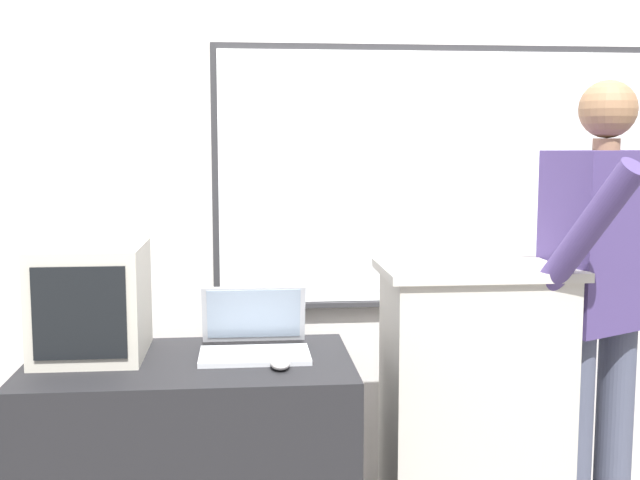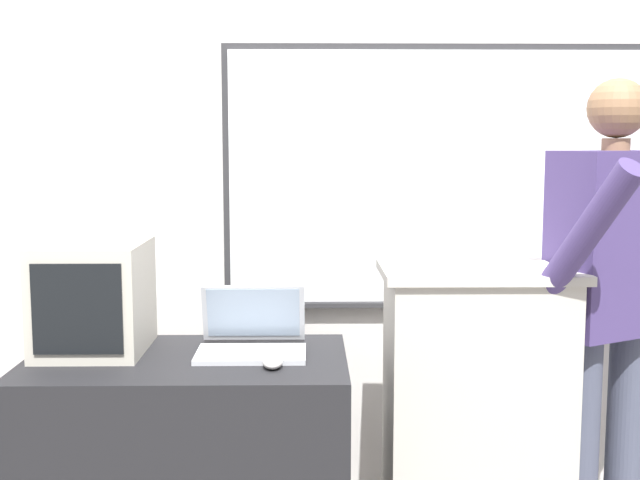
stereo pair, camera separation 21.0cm
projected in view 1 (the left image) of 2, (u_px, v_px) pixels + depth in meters
The scene contains 9 objects.
back_wall at pixel (321, 145), 3.19m from camera, with size 6.40×0.17×2.87m.
lectern_podium at pixel (473, 415), 2.73m from camera, with size 0.64×0.40×1.04m.
side_desk at pixel (192, 478), 2.54m from camera, with size 1.01×0.59×0.77m.
person_presenter at pixel (601, 288), 2.74m from camera, with size 0.58×0.68×1.65m.
laptop at pixel (254, 336), 2.57m from camera, with size 0.35×0.28×0.21m.
wireless_keyboard at pixel (482, 265), 2.61m from camera, with size 0.44×0.15×0.02m.
computer_mouse_by_laptop at pixel (280, 363), 2.39m from camera, with size 0.06×0.10×0.03m.
computer_mouse_by_keyboard at pixel (560, 261), 2.65m from camera, with size 0.06×0.10×0.03m.
crt_monitor at pixel (91, 301), 2.53m from camera, with size 0.33×0.38×0.35m.
Camera 1 is at (-0.29, -2.02, 1.45)m, focal length 45.00 mm.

